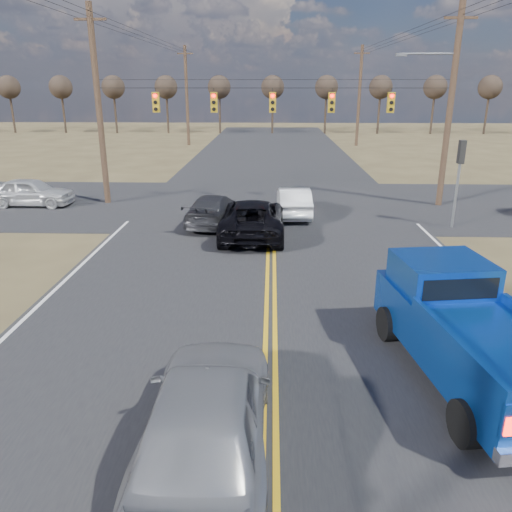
{
  "coord_description": "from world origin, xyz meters",
  "views": [
    {
      "loc": [
        -0.01,
        -8.62,
        6.13
      ],
      "look_at": [
        -0.43,
        4.87,
        1.5
      ],
      "focal_mm": 35.0,
      "sensor_mm": 36.0,
      "label": 1
    }
  ],
  "objects_px": {
    "dgrey_car_queue": "(214,210)",
    "cross_car_west": "(31,192)",
    "black_suv": "(253,218)",
    "pickup_truck": "(466,331)",
    "silver_suv": "(207,415)",
    "white_car_queue": "(294,201)"
  },
  "relations": [
    {
      "from": "white_car_queue",
      "to": "cross_car_west",
      "type": "bearing_deg",
      "value": -8.73
    },
    {
      "from": "black_suv",
      "to": "dgrey_car_queue",
      "type": "height_order",
      "value": "black_suv"
    },
    {
      "from": "pickup_truck",
      "to": "cross_car_west",
      "type": "distance_m",
      "value": 23.39
    },
    {
      "from": "pickup_truck",
      "to": "silver_suv",
      "type": "xyz_separation_m",
      "value": [
        -5.3,
        -2.82,
        -0.2
      ]
    },
    {
      "from": "dgrey_car_queue",
      "to": "cross_car_west",
      "type": "xyz_separation_m",
      "value": [
        -10.16,
        3.38,
        0.06
      ]
    },
    {
      "from": "pickup_truck",
      "to": "white_car_queue",
      "type": "bearing_deg",
      "value": 94.65
    },
    {
      "from": "black_suv",
      "to": "silver_suv",
      "type": "bearing_deg",
      "value": 89.06
    },
    {
      "from": "black_suv",
      "to": "dgrey_car_queue",
      "type": "distance_m",
      "value": 2.64
    },
    {
      "from": "white_car_queue",
      "to": "dgrey_car_queue",
      "type": "xyz_separation_m",
      "value": [
        -3.76,
        -1.7,
        -0.02
      ]
    },
    {
      "from": "pickup_truck",
      "to": "dgrey_car_queue",
      "type": "xyz_separation_m",
      "value": [
        -6.91,
        12.6,
        -0.42
      ]
    },
    {
      "from": "black_suv",
      "to": "white_car_queue",
      "type": "distance_m",
      "value": 4.03
    },
    {
      "from": "dgrey_car_queue",
      "to": "silver_suv",
      "type": "bearing_deg",
      "value": 103.69
    },
    {
      "from": "dgrey_car_queue",
      "to": "pickup_truck",
      "type": "bearing_deg",
      "value": 126.47
    },
    {
      "from": "black_suv",
      "to": "cross_car_west",
      "type": "xyz_separation_m",
      "value": [
        -12.03,
        5.24,
        -0.04
      ]
    },
    {
      "from": "silver_suv",
      "to": "white_car_queue",
      "type": "height_order",
      "value": "silver_suv"
    },
    {
      "from": "silver_suv",
      "to": "dgrey_car_queue",
      "type": "relative_size",
      "value": 1.12
    },
    {
      "from": "pickup_truck",
      "to": "silver_suv",
      "type": "height_order",
      "value": "pickup_truck"
    },
    {
      "from": "silver_suv",
      "to": "white_car_queue",
      "type": "bearing_deg",
      "value": -97.41
    },
    {
      "from": "silver_suv",
      "to": "cross_car_west",
      "type": "bearing_deg",
      "value": -58.21
    },
    {
      "from": "pickup_truck",
      "to": "black_suv",
      "type": "height_order",
      "value": "pickup_truck"
    },
    {
      "from": "silver_suv",
      "to": "cross_car_west",
      "type": "height_order",
      "value": "silver_suv"
    },
    {
      "from": "silver_suv",
      "to": "dgrey_car_queue",
      "type": "distance_m",
      "value": 15.5
    }
  ]
}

